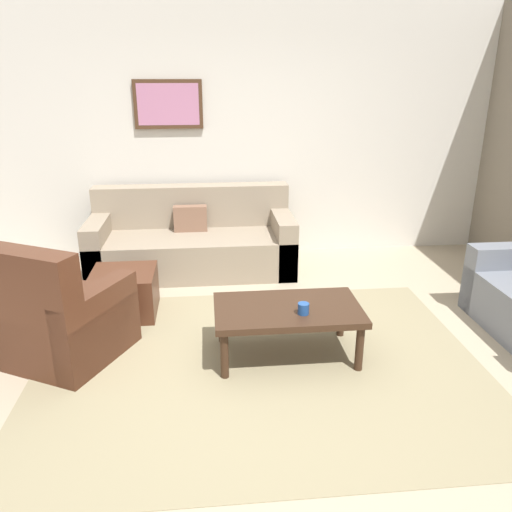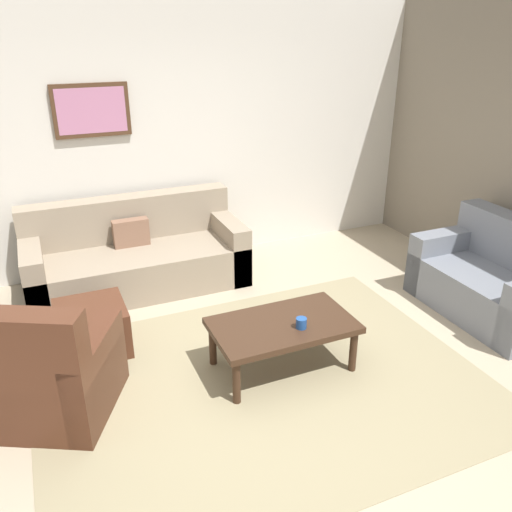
% 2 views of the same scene
% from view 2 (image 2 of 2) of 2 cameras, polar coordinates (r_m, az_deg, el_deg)
% --- Properties ---
extents(ground_plane, '(8.00, 8.00, 0.00)m').
position_cam_2_polar(ground_plane, '(4.17, 0.70, -13.48)').
color(ground_plane, tan).
extents(rear_partition, '(6.00, 0.12, 2.80)m').
position_cam_2_polar(rear_partition, '(5.89, -9.83, 12.52)').
color(rear_partition, silver).
rests_on(rear_partition, ground_plane).
extents(area_rug, '(3.32, 2.57, 0.01)m').
position_cam_2_polar(area_rug, '(4.17, 0.70, -13.43)').
color(area_rug, gray).
rests_on(area_rug, ground_plane).
extents(couch_main, '(2.17, 0.93, 0.88)m').
position_cam_2_polar(couch_main, '(5.64, -12.89, -0.07)').
color(couch_main, gray).
rests_on(couch_main, ground_plane).
extents(couch_loveseat, '(0.84, 1.37, 0.88)m').
position_cam_2_polar(couch_loveseat, '(5.45, 24.53, -2.59)').
color(couch_loveseat, slate).
rests_on(couch_loveseat, ground_plane).
extents(armchair_leather, '(1.08, 1.08, 0.95)m').
position_cam_2_polar(armchair_leather, '(3.96, -21.62, -12.24)').
color(armchair_leather, '#4C2819').
rests_on(armchair_leather, ground_plane).
extents(ottoman, '(0.56, 0.56, 0.40)m').
position_cam_2_polar(ottoman, '(4.64, -17.27, -7.45)').
color(ottoman, '#4C2819').
rests_on(ottoman, ground_plane).
extents(coffee_table, '(1.10, 0.64, 0.41)m').
position_cam_2_polar(coffee_table, '(4.14, 2.90, -7.79)').
color(coffee_table, '#382316').
rests_on(coffee_table, ground_plane).
extents(cup, '(0.08, 0.08, 0.08)m').
position_cam_2_polar(cup, '(4.03, 4.94, -7.26)').
color(cup, '#1E478C').
rests_on(cup, coffee_table).
extents(framed_artwork, '(0.74, 0.04, 0.52)m').
position_cam_2_polar(framed_artwork, '(5.62, -17.33, 14.77)').
color(framed_artwork, '#472D1C').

